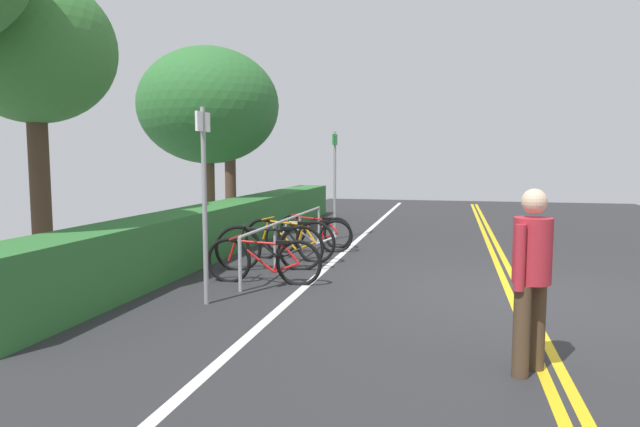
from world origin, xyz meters
name	(u,v)px	position (x,y,z in m)	size (l,w,h in m)	color
ground_plane	(516,297)	(0.00, 0.00, -0.03)	(33.22, 12.41, 0.05)	#2B2B2D
centre_line_yellow_inner	(523,295)	(0.00, -0.08, 0.00)	(29.90, 0.10, 0.00)	gold
centre_line_yellow_outer	(510,295)	(0.00, 0.08, 0.00)	(29.90, 0.10, 0.00)	gold
bike_lane_stripe_white	(308,284)	(0.00, 2.89, 0.00)	(29.90, 0.12, 0.00)	white
bike_rack	(288,228)	(1.70, 3.69, 0.58)	(4.75, 0.05, 0.78)	#9EA0A5
bicycle_0	(264,261)	(-0.09, 3.54, 0.33)	(0.46, 1.76, 0.71)	black
bicycle_1	(270,248)	(0.85, 3.76, 0.37)	(0.58, 1.75, 0.79)	black
bicycle_2	(289,240)	(1.78, 3.70, 0.37)	(0.46, 1.78, 0.78)	black
bicycle_3	(309,236)	(2.66, 3.55, 0.32)	(0.60, 1.66, 0.69)	black
bicycle_4	(315,231)	(3.49, 3.64, 0.32)	(0.64, 1.68, 0.68)	black
pedestrian	(532,269)	(-2.83, 0.21, 0.90)	(0.41, 0.32, 1.59)	#4C3826
sign_post_near	(204,188)	(-1.36, 3.87, 1.47)	(0.36, 0.06, 2.46)	gray
sign_post_far	(335,175)	(4.54, 3.44, 1.44)	(0.36, 0.06, 2.42)	gray
hedge_backdrop	(235,223)	(3.20, 5.31, 0.46)	(13.70, 0.86, 0.93)	#2D6B30
tree_mid	(33,51)	(0.15, 7.49, 3.55)	(2.60, 2.60, 4.79)	#473323
tree_far_right	(209,106)	(4.70, 6.53, 3.05)	(3.32, 3.32, 4.43)	brown
tree_extra	(229,108)	(8.01, 7.37, 3.31)	(2.08, 2.08, 4.82)	#473323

